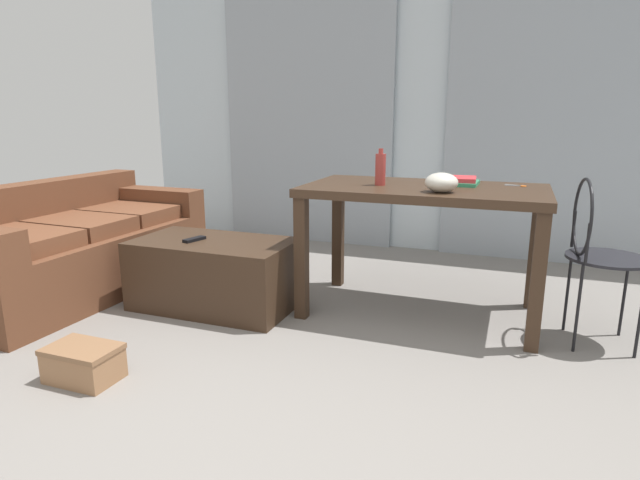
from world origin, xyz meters
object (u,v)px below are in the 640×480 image
coffee_table (215,274)px  wire_chair (595,243)px  book_stack (458,181)px  couch (72,248)px  scissors (518,186)px  bottle_near (380,169)px  tv_remote_primary (194,239)px  craft_table (424,205)px  bowl (441,182)px  shoebox (84,363)px

coffee_table → wire_chair: 2.17m
book_stack → coffee_table: bearing=-160.0°
couch → scissors: bearing=12.3°
couch → bottle_near: (2.06, 0.37, 0.58)m
wire_chair → tv_remote_primary: (-2.23, -0.28, -0.11)m
couch → book_stack: book_stack is taller
craft_table → bottle_near: bottle_near is taller
scissors → bottle_near: bearing=-162.4°
wire_chair → scissors: wire_chair is taller
tv_remote_primary → bowl: bearing=22.5°
bottle_near → book_stack: 0.48m
shoebox → tv_remote_primary: bearing=92.5°
wire_chair → bowl: size_ratio=4.98×
book_stack → shoebox: 2.24m
coffee_table → scissors: scissors is taller
couch → craft_table: 2.38m
wire_chair → bottle_near: bearing=176.0°
book_stack → shoebox: book_stack is taller
book_stack → scissors: (0.34, 0.05, -0.02)m
coffee_table → shoebox: coffee_table is taller
bowl → shoebox: 1.99m
tv_remote_primary → wire_chair: bearing=22.0°
shoebox → bottle_near: bearing=52.7°
shoebox → coffee_table: bearing=86.7°
scissors → shoebox: scissors is taller
bowl → tv_remote_primary: size_ratio=1.18×
wire_chair → book_stack: wire_chair is taller
couch → scissors: size_ratio=14.60×
tv_remote_primary → shoebox: (0.04, -0.99, -0.36)m
coffee_table → bowl: bearing=6.3°
craft_table → shoebox: (-1.28, -1.39, -0.59)m
bottle_near → bowl: bearing=-23.7°
craft_table → tv_remote_primary: 1.41m
bottle_near → tv_remote_primary: 1.21m
couch → book_stack: (2.49, 0.56, 0.50)m
book_stack → craft_table: bearing=-138.6°
bottle_near → craft_table: bearing=9.1°
craft_table → scissors: (0.51, 0.20, 0.11)m
bottle_near → shoebox: bottle_near is taller
wire_chair → shoebox: (-2.19, -1.27, -0.47)m
bowl → scissors: size_ratio=1.43×
craft_table → book_stack: 0.27m
couch → bowl: bearing=4.8°
bowl → bottle_near: bearing=156.3°
couch → wire_chair: wire_chair is taller
coffee_table → craft_table: (1.22, 0.36, 0.46)m
bowl → shoebox: bowl is taller
bottle_near → shoebox: 1.87m
coffee_table → craft_table: craft_table is taller
bottle_near → scissors: 0.81m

